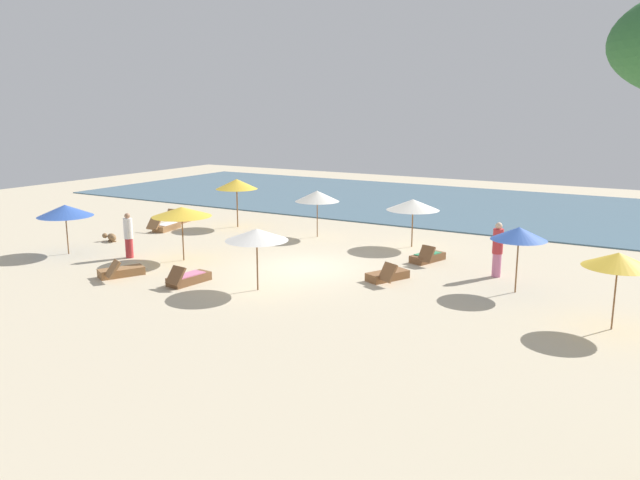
{
  "coord_description": "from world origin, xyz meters",
  "views": [
    {
      "loc": [
        11.66,
        -18.84,
        5.76
      ],
      "look_at": [
        0.62,
        -0.04,
        1.1
      ],
      "focal_mm": 35.3,
      "sensor_mm": 36.0,
      "label": 1
    }
  ],
  "objects_px": {
    "lounger_1": "(388,275)",
    "lounger_5": "(166,227)",
    "umbrella_4": "(618,260)",
    "lounger_2": "(188,278)",
    "lounger_3": "(427,257)",
    "umbrella_6": "(317,196)",
    "umbrella_1": "(237,184)",
    "umbrella_2": "(257,235)",
    "umbrella_7": "(519,234)",
    "umbrella_5": "(65,211)",
    "dog": "(111,237)",
    "person_1": "(498,249)",
    "lounger_4": "(182,218)",
    "umbrella_3": "(182,212)",
    "person_0": "(128,235)",
    "umbrella_0": "(413,205)",
    "lounger_0": "(121,272)"
  },
  "relations": [
    {
      "from": "umbrella_4",
      "to": "lounger_5",
      "type": "relative_size",
      "value": 1.17
    },
    {
      "from": "umbrella_4",
      "to": "person_1",
      "type": "distance_m",
      "value": 5.53
    },
    {
      "from": "umbrella_3",
      "to": "lounger_4",
      "type": "xyz_separation_m",
      "value": [
        -5.65,
        6.05,
        -1.69
      ]
    },
    {
      "from": "umbrella_1",
      "to": "lounger_4",
      "type": "relative_size",
      "value": 1.35
    },
    {
      "from": "lounger_0",
      "to": "dog",
      "type": "xyz_separation_m",
      "value": [
        -4.79,
        3.83,
        0.02
      ]
    },
    {
      "from": "umbrella_2",
      "to": "lounger_3",
      "type": "distance_m",
      "value": 7.28
    },
    {
      "from": "umbrella_7",
      "to": "lounger_5",
      "type": "height_order",
      "value": "umbrella_7"
    },
    {
      "from": "umbrella_0",
      "to": "lounger_3",
      "type": "xyz_separation_m",
      "value": [
        1.49,
        -2.09,
        -1.6
      ]
    },
    {
      "from": "lounger_2",
      "to": "lounger_4",
      "type": "relative_size",
      "value": 1.0
    },
    {
      "from": "lounger_5",
      "to": "lounger_0",
      "type": "bearing_deg",
      "value": -56.61
    },
    {
      "from": "umbrella_1",
      "to": "person_1",
      "type": "distance_m",
      "value": 13.63
    },
    {
      "from": "umbrella_4",
      "to": "lounger_2",
      "type": "height_order",
      "value": "umbrella_4"
    },
    {
      "from": "umbrella_1",
      "to": "lounger_0",
      "type": "bearing_deg",
      "value": -77.11
    },
    {
      "from": "umbrella_3",
      "to": "umbrella_2",
      "type": "bearing_deg",
      "value": -20.55
    },
    {
      "from": "umbrella_1",
      "to": "umbrella_2",
      "type": "height_order",
      "value": "umbrella_1"
    },
    {
      "from": "lounger_2",
      "to": "person_0",
      "type": "relative_size",
      "value": 0.99
    },
    {
      "from": "umbrella_5",
      "to": "dog",
      "type": "distance_m",
      "value": 2.97
    },
    {
      "from": "umbrella_3",
      "to": "lounger_3",
      "type": "relative_size",
      "value": 1.29
    },
    {
      "from": "umbrella_4",
      "to": "lounger_5",
      "type": "distance_m",
      "value": 20.22
    },
    {
      "from": "umbrella_3",
      "to": "umbrella_7",
      "type": "bearing_deg",
      "value": 10.07
    },
    {
      "from": "umbrella_6",
      "to": "lounger_4",
      "type": "bearing_deg",
      "value": -177.9
    },
    {
      "from": "lounger_0",
      "to": "lounger_2",
      "type": "height_order",
      "value": "lounger_0"
    },
    {
      "from": "lounger_3",
      "to": "lounger_5",
      "type": "xyz_separation_m",
      "value": [
        -12.9,
        -0.46,
        -0.0
      ]
    },
    {
      "from": "umbrella_4",
      "to": "dog",
      "type": "height_order",
      "value": "umbrella_4"
    },
    {
      "from": "lounger_1",
      "to": "person_1",
      "type": "relative_size",
      "value": 0.92
    },
    {
      "from": "umbrella_3",
      "to": "lounger_3",
      "type": "height_order",
      "value": "umbrella_3"
    },
    {
      "from": "umbrella_2",
      "to": "person_0",
      "type": "bearing_deg",
      "value": 171.43
    },
    {
      "from": "umbrella_2",
      "to": "lounger_3",
      "type": "xyz_separation_m",
      "value": [
        3.33,
        6.26,
        -1.63
      ]
    },
    {
      "from": "lounger_1",
      "to": "lounger_3",
      "type": "height_order",
      "value": "lounger_3"
    },
    {
      "from": "umbrella_2",
      "to": "umbrella_3",
      "type": "xyz_separation_m",
      "value": [
        -4.77,
        1.79,
        0.07
      ]
    },
    {
      "from": "umbrella_4",
      "to": "lounger_2",
      "type": "bearing_deg",
      "value": -169.37
    },
    {
      "from": "umbrella_4",
      "to": "lounger_3",
      "type": "xyz_separation_m",
      "value": [
        -6.84,
        4.48,
        -1.7
      ]
    },
    {
      "from": "umbrella_2",
      "to": "umbrella_6",
      "type": "xyz_separation_m",
      "value": [
        -2.61,
        8.12,
        0.04
      ]
    },
    {
      "from": "umbrella_0",
      "to": "umbrella_2",
      "type": "xyz_separation_m",
      "value": [
        -1.84,
        -8.35,
        0.03
      ]
    },
    {
      "from": "umbrella_6",
      "to": "umbrella_1",
      "type": "bearing_deg",
      "value": 178.85
    },
    {
      "from": "umbrella_6",
      "to": "lounger_2",
      "type": "distance_m",
      "value": 8.86
    },
    {
      "from": "umbrella_6",
      "to": "lounger_1",
      "type": "bearing_deg",
      "value": -41.08
    },
    {
      "from": "umbrella_1",
      "to": "lounger_3",
      "type": "bearing_deg",
      "value": -10.53
    },
    {
      "from": "person_1",
      "to": "umbrella_0",
      "type": "bearing_deg",
      "value": 145.97
    },
    {
      "from": "lounger_1",
      "to": "lounger_5",
      "type": "distance_m",
      "value": 12.95
    },
    {
      "from": "umbrella_7",
      "to": "lounger_3",
      "type": "relative_size",
      "value": 1.21
    },
    {
      "from": "person_1",
      "to": "lounger_3",
      "type": "bearing_deg",
      "value": 163.9
    },
    {
      "from": "umbrella_4",
      "to": "umbrella_6",
      "type": "xyz_separation_m",
      "value": [
        -12.78,
        6.34,
        -0.03
      ]
    },
    {
      "from": "umbrella_5",
      "to": "person_0",
      "type": "bearing_deg",
      "value": 16.96
    },
    {
      "from": "lounger_1",
      "to": "person_0",
      "type": "bearing_deg",
      "value": -168.04
    },
    {
      "from": "umbrella_3",
      "to": "person_1",
      "type": "height_order",
      "value": "umbrella_3"
    },
    {
      "from": "umbrella_1",
      "to": "umbrella_6",
      "type": "xyz_separation_m",
      "value": [
        4.55,
        -0.09,
        -0.24
      ]
    },
    {
      "from": "umbrella_2",
      "to": "umbrella_7",
      "type": "relative_size",
      "value": 0.96
    },
    {
      "from": "lounger_3",
      "to": "umbrella_2",
      "type": "bearing_deg",
      "value": -118.01
    },
    {
      "from": "umbrella_2",
      "to": "person_1",
      "type": "distance_m",
      "value": 8.25
    }
  ]
}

